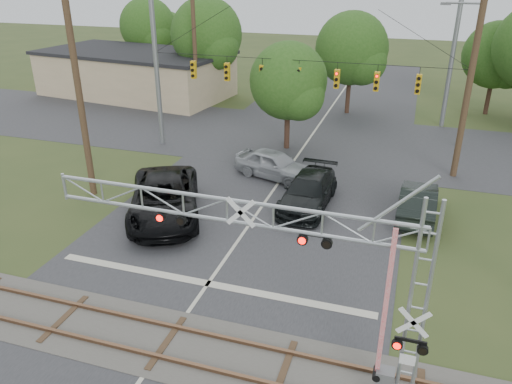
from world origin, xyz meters
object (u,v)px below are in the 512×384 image
(commercial_building, at_px, (135,73))
(pickup_black, at_px, (164,198))
(streetlight, at_px, (467,69))
(car_dark, at_px, (308,191))
(traffic_signal_span, at_px, (314,70))
(crossing_gantry, at_px, (298,267))
(sedan_silver, at_px, (274,164))

(commercial_building, bearing_deg, pickup_black, -49.45)
(pickup_black, bearing_deg, streetlight, 22.93)
(car_dark, bearing_deg, commercial_building, 139.85)
(traffic_signal_span, xyz_separation_m, pickup_black, (-5.12, -9.79, -4.67))
(streetlight, bearing_deg, car_dark, -121.90)
(crossing_gantry, distance_m, sedan_silver, 16.02)
(car_dark, bearing_deg, streetlight, 59.91)
(traffic_signal_span, distance_m, streetlight, 10.54)
(crossing_gantry, distance_m, car_dark, 12.49)
(car_dark, height_order, sedan_silver, sedan_silver)
(sedan_silver, xyz_separation_m, commercial_building, (-17.95, 15.48, 1.23))
(sedan_silver, height_order, commercial_building, commercial_building)
(streetlight, bearing_deg, commercial_building, 167.23)
(traffic_signal_span, relative_size, streetlight, 2.06)
(sedan_silver, bearing_deg, commercial_building, 66.54)
(traffic_signal_span, height_order, streetlight, traffic_signal_span)
(car_dark, xyz_separation_m, commercial_building, (-20.62, 18.54, 1.24))
(crossing_gantry, xyz_separation_m, commercial_building, (-22.80, 30.40, -2.03))
(crossing_gantry, relative_size, streetlight, 1.14)
(sedan_silver, relative_size, commercial_building, 0.26)
(traffic_signal_span, distance_m, car_dark, 8.21)
(commercial_building, xyz_separation_m, streetlight, (28.19, -6.39, 3.20))
(pickup_black, height_order, streetlight, streetlight)
(crossing_gantry, height_order, car_dark, crossing_gantry)
(car_dark, distance_m, commercial_building, 27.76)
(car_dark, bearing_deg, sedan_silver, 132.86)
(car_dark, bearing_deg, pickup_black, -151.11)
(sedan_silver, xyz_separation_m, streetlight, (10.23, 9.09, 4.43))
(pickup_black, bearing_deg, sedan_silver, 34.45)
(pickup_black, relative_size, streetlight, 0.75)
(car_dark, xyz_separation_m, streetlight, (7.57, 12.15, 4.44))
(traffic_signal_span, xyz_separation_m, streetlight, (8.88, 5.66, -0.40))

